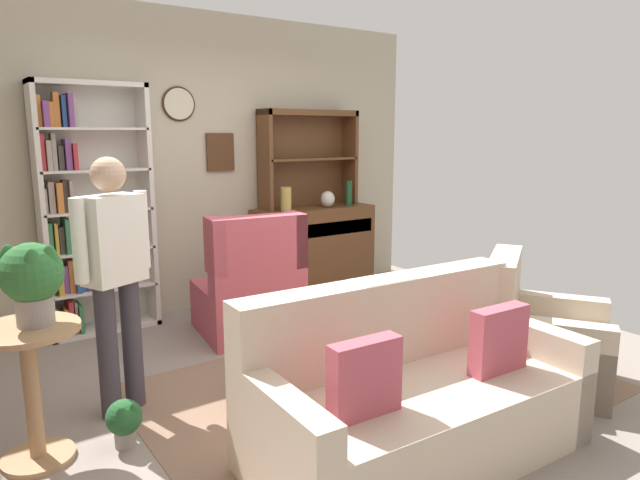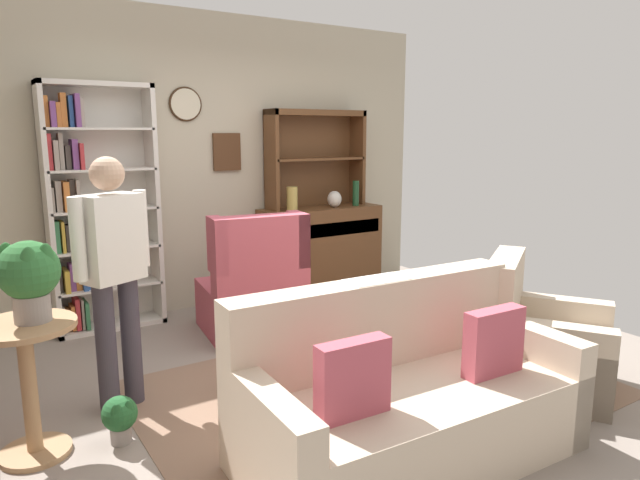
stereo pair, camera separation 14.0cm
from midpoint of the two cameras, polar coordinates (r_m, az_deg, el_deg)
The scene contains 18 objects.
ground_plane at distance 4.06m, azimuth 1.37°, elevation -14.05°, with size 5.40×4.60×0.02m, color gray.
wall_back at distance 5.58m, azimuth -11.04°, elevation 7.63°, with size 5.00×0.09×2.80m.
area_rug at distance 3.94m, azimuth 6.39°, elevation -14.66°, with size 2.98×2.11×0.01m, color #846651.
bookshelf at distance 5.13m, azimuth -21.15°, elevation 2.81°, with size 0.90×0.30×2.10m.
sideboard at distance 6.00m, azimuth 0.73°, elevation -0.57°, with size 1.30×0.45×0.92m.
sideboard_hutch at distance 5.97m, azimuth 0.16°, elevation 9.53°, with size 1.10×0.26×1.00m.
vase_tall at distance 5.64m, azimuth -2.12°, elevation 4.16°, with size 0.11×0.11×0.24m, color tan.
vase_round at distance 5.94m, azimuth 2.14°, elevation 4.15°, with size 0.15×0.15×0.17m, color beige.
bottle_wine at distance 6.07m, azimuth 4.29°, elevation 4.73°, with size 0.07×0.07×0.27m, color #194223.
couch_floral at distance 3.14m, azimuth 9.88°, elevation -15.52°, with size 1.83×0.92×0.90m.
armchair_floral at distance 4.15m, azimuth 22.28°, elevation -9.82°, with size 1.05×1.06×0.88m.
wingback_chair at distance 4.80m, azimuth -5.88°, elevation -5.10°, with size 0.88×0.90×1.05m.
plant_stand at distance 3.36m, azimuth -26.29°, elevation -12.15°, with size 0.52×0.52×0.74m.
potted_plant_large at distance 3.21m, azimuth -26.18°, elevation -3.17°, with size 0.31×0.31×0.42m.
potted_plant_small at distance 3.42m, azimuth -18.36°, elevation -16.52°, with size 0.19×0.19×0.27m.
person_reading at distance 3.58m, azimuth -19.05°, elevation -2.52°, with size 0.51×0.32×1.56m.
coffee_table at distance 3.76m, azimuth -0.14°, elevation -10.09°, with size 0.80×0.50×0.42m.
book_stack at distance 3.74m, azimuth -0.46°, elevation -8.62°, with size 0.21×0.15×0.07m.
Camera 2 is at (-2.01, -3.08, 1.70)m, focal length 31.74 mm.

